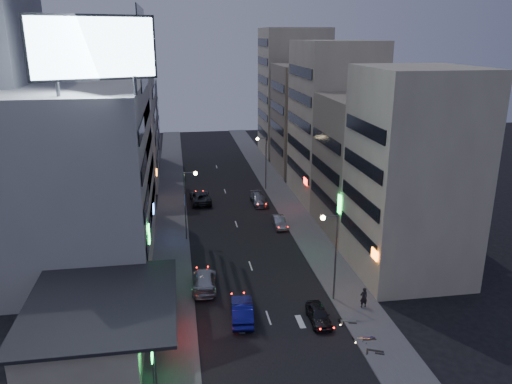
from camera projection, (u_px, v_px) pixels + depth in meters
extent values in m
plane|color=black|center=(278.00, 346.00, 38.04)|extent=(180.00, 180.00, 0.00)
cube|color=#4C4C4F|center=(172.00, 216.00, 65.05)|extent=(4.00, 120.00, 0.12)
cube|color=#4C4C4F|center=(291.00, 210.00, 67.49)|extent=(4.00, 120.00, 0.12)
cube|color=beige|center=(90.00, 327.00, 37.25)|extent=(8.00, 12.00, 3.60)
cube|color=black|center=(101.00, 303.00, 36.81)|extent=(11.00, 13.00, 0.25)
cube|color=black|center=(158.00, 306.00, 37.63)|extent=(0.12, 4.00, 0.90)
cube|color=#FF1E14|center=(159.00, 306.00, 37.65)|extent=(0.04, 3.70, 0.70)
cube|color=#AEAEA9|center=(79.00, 173.00, 51.58)|extent=(14.00, 24.00, 18.00)
cube|color=beige|center=(412.00, 175.00, 47.21)|extent=(10.00, 11.00, 20.00)
cube|color=gray|center=(370.00, 165.00, 58.72)|extent=(11.00, 12.00, 16.00)
cube|color=beige|center=(333.00, 122.00, 69.98)|extent=(10.00, 14.00, 22.00)
cube|color=#AEAEA9|center=(118.00, 123.00, 75.04)|extent=(11.00, 10.00, 20.00)
cube|color=gray|center=(124.00, 125.00, 87.96)|extent=(12.00, 10.00, 15.00)
cube|color=gray|center=(309.00, 119.00, 84.78)|extent=(11.00, 12.00, 18.00)
cube|color=beige|center=(293.00, 92.00, 97.14)|extent=(12.00, 12.00, 24.00)
cylinder|color=#595B60|center=(57.00, 87.00, 39.39)|extent=(0.30, 0.30, 1.50)
cylinder|color=#595B60|center=(135.00, 86.00, 40.30)|extent=(0.30, 0.30, 1.50)
cube|color=black|center=(93.00, 48.00, 38.96)|extent=(9.52, 3.75, 5.00)
cube|color=#BDE3FC|center=(94.00, 48.00, 38.77)|extent=(9.04, 3.34, 4.60)
cylinder|color=#595B60|center=(336.00, 258.00, 43.41)|extent=(0.16, 0.16, 8.00)
cylinder|color=#595B60|center=(330.00, 216.00, 42.14)|extent=(1.40, 0.10, 0.10)
sphere|color=#FFD88C|center=(323.00, 218.00, 42.07)|extent=(0.44, 0.44, 0.44)
cylinder|color=#595B60|center=(185.00, 206.00, 56.56)|extent=(0.16, 0.16, 8.00)
cylinder|color=#595B60|center=(190.00, 173.00, 55.49)|extent=(1.40, 0.10, 0.10)
sphere|color=#FFD88C|center=(195.00, 173.00, 55.61)|extent=(0.44, 0.44, 0.44)
cylinder|color=#595B60|center=(266.00, 163.00, 75.43)|extent=(0.16, 0.16, 8.00)
cylinder|color=#595B60|center=(261.00, 138.00, 74.15)|extent=(1.40, 0.10, 0.10)
sphere|color=#FFD88C|center=(257.00, 139.00, 74.09)|extent=(0.44, 0.44, 0.44)
imported|color=black|center=(319.00, 315.00, 41.04)|extent=(1.65, 3.96, 1.34)
imported|color=#A1A2A9|center=(279.00, 222.00, 61.49)|extent=(1.44, 4.00, 1.31)
imported|color=#27282C|center=(200.00, 197.00, 70.33)|extent=(2.96, 6.00, 1.64)
imported|color=gray|center=(259.00, 199.00, 69.72)|extent=(2.09, 4.94, 1.42)
imported|color=navy|center=(242.00, 310.00, 41.38)|extent=(2.19, 5.12, 1.64)
imported|color=#ABB0B4|center=(204.00, 281.00, 46.45)|extent=(2.56, 5.61, 1.59)
imported|color=black|center=(364.00, 297.00, 42.97)|extent=(0.73, 0.53, 1.85)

